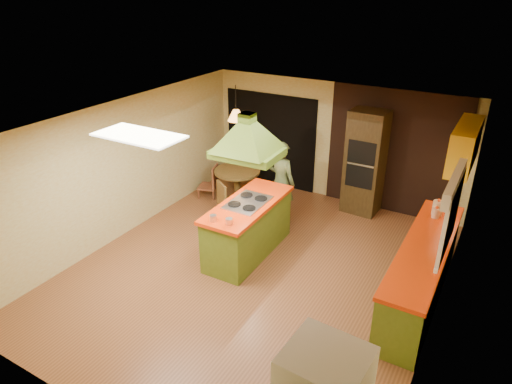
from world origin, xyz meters
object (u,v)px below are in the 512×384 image
Objects in this scene: wall_oven at (365,162)px; dining_table at (237,180)px; man at (281,182)px; kitchen_island at (248,228)px; canister_large at (438,208)px.

dining_table is at bearing -156.12° from wall_oven.
dining_table is (-1.18, 0.29, -0.31)m from man.
kitchen_island is 1.20× the size of man.
man is at bearing -132.64° from wall_oven.
kitchen_island is at bearing 101.50° from man.
wall_oven is 2.19× the size of dining_table.
wall_oven is at bearing 140.90° from canister_large.
man reaches higher than canister_large.
kitchen_island is 0.93× the size of wall_oven.
wall_oven is at bearing 21.05° from dining_table.
kitchen_island is 1.36m from man.
wall_oven reaches higher than man.
kitchen_island is 2.03× the size of dining_table.
wall_oven is (1.24, 1.22, 0.24)m from man.
canister_large is (4.02, -0.38, 0.53)m from dining_table.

